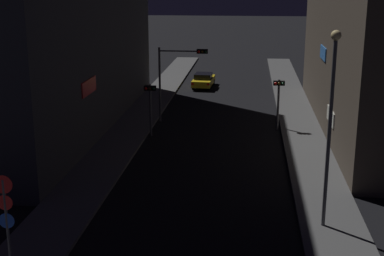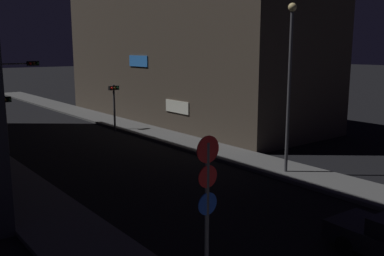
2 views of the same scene
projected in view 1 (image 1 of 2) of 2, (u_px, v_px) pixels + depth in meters
name	position (u px, v px, depth m)	size (l,w,h in m)	color
sidewalk_left	(139.00, 119.00, 41.42)	(2.85, 65.70, 0.18)	#4C4C4C
sidewalk_right	(299.00, 123.00, 40.20)	(2.85, 65.70, 0.18)	#4C4C4C
far_car	(204.00, 80.00, 53.64)	(2.04, 4.54, 1.42)	yellow
traffic_light_overhead	(177.00, 69.00, 39.91)	(3.62, 0.42, 5.55)	#47474C
traffic_light_left_kerb	(150.00, 99.00, 36.58)	(0.80, 0.42, 3.58)	#47474C
traffic_light_right_kerb	(279.00, 94.00, 38.11)	(0.80, 0.42, 3.61)	#47474C
sign_pole_left	(7.00, 225.00, 17.43)	(0.61, 0.10, 4.32)	#47474C
street_lamp_near_block	(331.00, 112.00, 22.11)	(0.41, 0.41, 8.29)	#47474C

